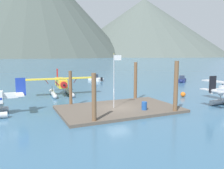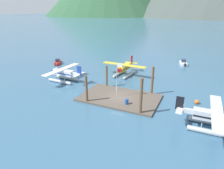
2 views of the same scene
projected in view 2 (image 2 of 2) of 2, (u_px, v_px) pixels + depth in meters
name	position (u px, v px, depth m)	size (l,w,h in m)	color
ground_plane	(120.00, 98.00, 34.04)	(1200.00, 1200.00, 0.00)	#38607F
dock_platform	(120.00, 98.00, 33.99)	(13.33, 8.31, 0.30)	brown
piling_near_left	(87.00, 89.00, 31.74)	(0.42, 0.42, 4.66)	brown
piling_near_right	(141.00, 97.00, 27.91)	(0.46, 0.46, 5.62)	brown
piling_far_left	(107.00, 76.00, 38.48)	(0.39, 0.39, 4.33)	brown
piling_far_right	(152.00, 81.00, 34.82)	(0.44, 0.44, 5.22)	brown
flagpole	(117.00, 76.00, 32.80)	(0.95, 0.10, 6.07)	silver
fuel_drum	(127.00, 102.00, 31.20)	(0.62, 0.62, 0.88)	#1E4C99
mooring_buoy	(197.00, 102.00, 31.94)	(0.73, 0.73, 0.73)	orange
seaplane_silver_stbd_aft	(213.00, 119.00, 24.67)	(7.98, 10.42, 3.84)	#B7BABF
seaplane_yellow_bow_left	(124.00, 69.00, 45.39)	(10.46, 7.98, 3.84)	#B7BABF
seaplane_white_port_fwd	(63.00, 74.00, 41.71)	(7.98, 10.44, 3.84)	#B7BABF
boat_red_open_west	(58.00, 62.00, 55.55)	(3.56, 4.33, 1.50)	#B2231E
boat_white_open_north	(183.00, 63.00, 54.82)	(2.61, 4.76, 1.50)	silver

